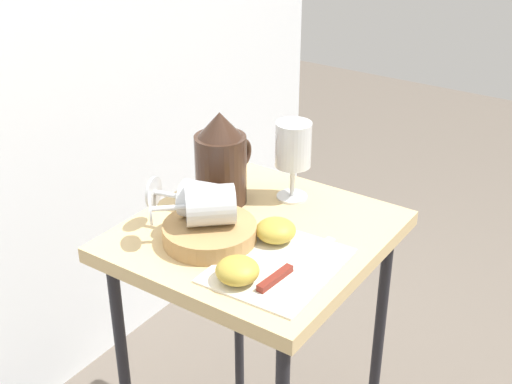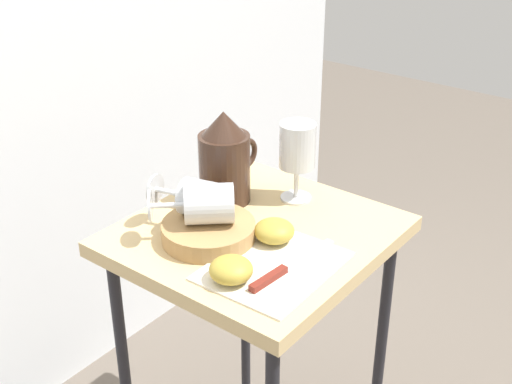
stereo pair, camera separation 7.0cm
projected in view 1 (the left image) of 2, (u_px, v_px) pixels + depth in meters
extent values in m
cube|color=white|center=(17.00, 42.00, 1.51)|extent=(2.40, 0.03, 1.90)
cube|color=tan|center=(256.00, 236.00, 1.32)|extent=(0.48, 0.46, 0.03)
cylinder|color=black|center=(377.00, 354.00, 1.53)|extent=(0.02, 0.02, 0.66)
cylinder|color=black|center=(238.00, 297.00, 1.72)|extent=(0.02, 0.02, 0.66)
cube|color=silver|center=(278.00, 265.00, 1.20)|extent=(0.25, 0.20, 0.00)
cylinder|color=#AD8451|center=(210.00, 233.00, 1.27)|extent=(0.17, 0.17, 0.03)
cylinder|color=#382319|center=(221.00, 169.00, 1.38)|extent=(0.10, 0.10, 0.14)
cylinder|color=#D1661E|center=(221.00, 182.00, 1.40)|extent=(0.10, 0.10, 0.08)
cone|color=#382319|center=(220.00, 124.00, 1.34)|extent=(0.09, 0.09, 0.05)
torus|color=#382319|center=(241.00, 154.00, 1.43)|extent=(0.07, 0.01, 0.07)
cylinder|color=silver|center=(292.00, 197.00, 1.43)|extent=(0.06, 0.06, 0.00)
cylinder|color=silver|center=(292.00, 181.00, 1.41)|extent=(0.01, 0.01, 0.07)
cylinder|color=silver|center=(293.00, 144.00, 1.37)|extent=(0.07, 0.07, 0.09)
cylinder|color=#D1661E|center=(293.00, 154.00, 1.38)|extent=(0.06, 0.06, 0.05)
cylinder|color=silver|center=(203.00, 201.00, 1.27)|extent=(0.09, 0.09, 0.07)
cylinder|color=silver|center=(169.00, 195.00, 1.29)|extent=(0.02, 0.06, 0.01)
cylinder|color=silver|center=(154.00, 192.00, 1.30)|extent=(0.06, 0.02, 0.06)
cylinder|color=silver|center=(210.00, 205.00, 1.25)|extent=(0.12, 0.12, 0.08)
cylinder|color=silver|center=(169.00, 208.00, 1.24)|extent=(0.05, 0.05, 0.01)
cylinder|color=silver|center=(151.00, 209.00, 1.23)|extent=(0.05, 0.04, 0.06)
ellipsoid|color=#B29938|center=(238.00, 270.00, 1.14)|extent=(0.07, 0.07, 0.04)
ellipsoid|color=#B29938|center=(276.00, 230.00, 1.26)|extent=(0.07, 0.07, 0.04)
cube|color=silver|center=(312.00, 253.00, 1.23)|extent=(0.13, 0.03, 0.00)
cube|color=maroon|center=(275.00, 278.00, 1.15)|extent=(0.09, 0.02, 0.01)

